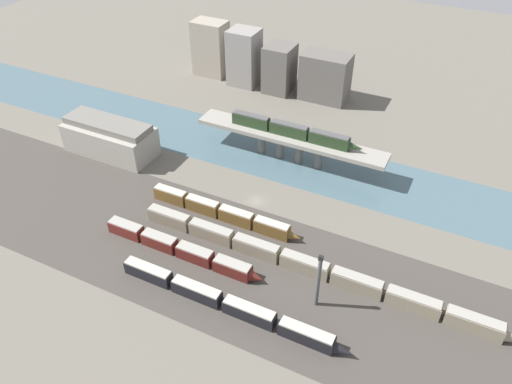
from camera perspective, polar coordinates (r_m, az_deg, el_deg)
The scene contains 15 objects.
ground_plane at distance 141.75m, azimuth 0.04°, elevation -1.06°, with size 400.00×400.00×0.00m, color #666056.
railbed_yard at distance 126.24m, azimuth -4.80°, elevation -7.26°, with size 280.00×42.00×0.01m, color #423D38.
river_water at distance 159.06m, azimuth 3.79°, elevation 3.78°, with size 320.00×25.72×0.01m, color #47606B.
bridge at distance 155.18m, azimuth 3.89°, elevation 5.94°, with size 60.93×8.17×8.70m.
train_on_bridge at distance 153.05m, azimuth 4.23°, elevation 7.00°, with size 42.44×2.63×4.01m.
train_yard_near at distance 113.45m, azimuth -3.20°, elevation -12.67°, with size 56.64×2.79×3.73m.
train_yard_mid at distance 126.23m, azimuth -8.51°, elevation -6.49°, with size 44.32×3.17×3.67m.
train_yard_far at distance 121.13m, azimuth 6.19°, elevation -8.47°, with size 94.02×2.91×4.11m.
train_yard_outer at distance 135.26m, azimuth -3.85°, elevation -2.33°, with size 44.51×2.69×4.09m.
warehouse_building at distance 165.95m, azimuth -16.34°, elevation 6.00°, with size 29.03×12.80×11.34m.
signal_tower at distance 110.69m, azimuth 7.14°, elevation -10.08°, with size 1.00×0.87×15.31m.
city_block_far_left at distance 210.01m, azimuth -5.20°, elevation 16.04°, with size 13.43×8.90×21.94m, color gray.
city_block_left at distance 201.07m, azimuth -1.36°, elevation 15.12°, with size 11.29×10.25×21.79m, color gray.
city_block_center at distance 196.30m, azimuth 2.70°, elevation 13.91°, with size 10.41×11.37×18.12m, color #605B56.
city_block_right at distance 191.87m, azimuth 7.92°, elevation 12.88°, with size 17.56×10.91×17.49m, color #605B56.
Camera 1 is at (48.23, -98.55, 89.74)m, focal length 35.00 mm.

